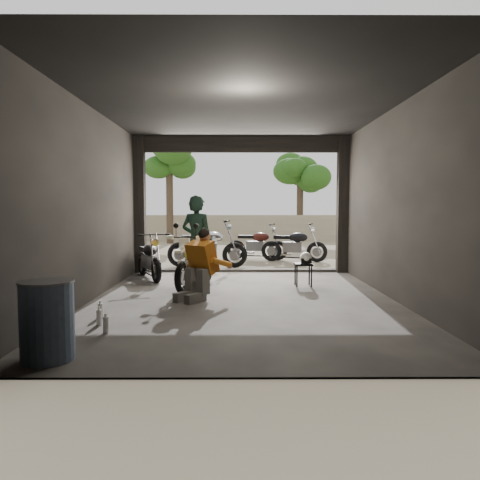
{
  "coord_description": "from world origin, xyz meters",
  "views": [
    {
      "loc": [
        -0.09,
        -7.62,
        1.55
      ],
      "look_at": [
        -0.05,
        0.6,
        0.98
      ],
      "focal_mm": 35.0,
      "sensor_mm": 36.0,
      "label": 1
    }
  ],
  "objects_px": {
    "left_bike": "(149,256)",
    "oil_drum": "(47,322)",
    "main_bike": "(195,261)",
    "outside_bike_a": "(207,244)",
    "sign_post": "(397,197)",
    "helmet": "(306,258)",
    "outside_bike_c": "(294,242)",
    "mechanic": "(197,266)",
    "stool": "(303,267)",
    "outside_bike_b": "(257,242)",
    "rider": "(197,241)"
  },
  "relations": [
    {
      "from": "left_bike",
      "to": "oil_drum",
      "type": "xyz_separation_m",
      "value": [
        0.0,
        -5.4,
        -0.1
      ]
    },
    {
      "from": "main_bike",
      "to": "outside_bike_a",
      "type": "bearing_deg",
      "value": 106.41
    },
    {
      "from": "outside_bike_a",
      "to": "sign_post",
      "type": "distance_m",
      "value": 4.78
    },
    {
      "from": "helmet",
      "to": "outside_bike_a",
      "type": "bearing_deg",
      "value": 102.74
    },
    {
      "from": "helmet",
      "to": "outside_bike_c",
      "type": "bearing_deg",
      "value": 64.18
    },
    {
      "from": "mechanic",
      "to": "helmet",
      "type": "bearing_deg",
      "value": 69.77
    },
    {
      "from": "main_bike",
      "to": "stool",
      "type": "distance_m",
      "value": 2.11
    },
    {
      "from": "outside_bike_b",
      "to": "helmet",
      "type": "bearing_deg",
      "value": -156.23
    },
    {
      "from": "outside_bike_a",
      "to": "rider",
      "type": "distance_m",
      "value": 2.86
    },
    {
      "from": "main_bike",
      "to": "outside_bike_a",
      "type": "height_order",
      "value": "outside_bike_a"
    },
    {
      "from": "outside_bike_c",
      "to": "rider",
      "type": "xyz_separation_m",
      "value": [
        -2.41,
        -4.08,
        0.34
      ]
    },
    {
      "from": "left_bike",
      "to": "outside_bike_a",
      "type": "bearing_deg",
      "value": 36.35
    },
    {
      "from": "outside_bike_b",
      "to": "helmet",
      "type": "xyz_separation_m",
      "value": [
        0.75,
        -4.81,
        0.04
      ]
    },
    {
      "from": "outside_bike_a",
      "to": "mechanic",
      "type": "distance_m",
      "value": 4.37
    },
    {
      "from": "left_bike",
      "to": "outside_bike_a",
      "type": "distance_m",
      "value": 2.31
    },
    {
      "from": "left_bike",
      "to": "helmet",
      "type": "xyz_separation_m",
      "value": [
        3.23,
        -1.03,
        0.07
      ]
    },
    {
      "from": "outside_bike_a",
      "to": "sign_post",
      "type": "relative_size",
      "value": 0.69
    },
    {
      "from": "mechanic",
      "to": "sign_post",
      "type": "bearing_deg",
      "value": 70.24
    },
    {
      "from": "outside_bike_a",
      "to": "sign_post",
      "type": "xyz_separation_m",
      "value": [
        4.38,
        -1.5,
        1.17
      ]
    },
    {
      "from": "stool",
      "to": "sign_post",
      "type": "relative_size",
      "value": 0.18
    },
    {
      "from": "rider",
      "to": "oil_drum",
      "type": "xyz_separation_m",
      "value": [
        -1.11,
        -4.58,
        -0.49
      ]
    },
    {
      "from": "outside_bike_b",
      "to": "rider",
      "type": "distance_m",
      "value": 4.82
    },
    {
      "from": "main_bike",
      "to": "sign_post",
      "type": "bearing_deg",
      "value": 37.73
    },
    {
      "from": "rider",
      "to": "outside_bike_b",
      "type": "bearing_deg",
      "value": -84.73
    },
    {
      "from": "main_bike",
      "to": "outside_bike_a",
      "type": "distance_m",
      "value": 3.19
    },
    {
      "from": "left_bike",
      "to": "oil_drum",
      "type": "bearing_deg",
      "value": -114.68
    },
    {
      "from": "left_bike",
      "to": "helmet",
      "type": "bearing_deg",
      "value": -42.42
    },
    {
      "from": "left_bike",
      "to": "helmet",
      "type": "distance_m",
      "value": 3.39
    },
    {
      "from": "outside_bike_c",
      "to": "helmet",
      "type": "distance_m",
      "value": 4.3
    },
    {
      "from": "left_bike",
      "to": "helmet",
      "type": "height_order",
      "value": "left_bike"
    },
    {
      "from": "main_bike",
      "to": "mechanic",
      "type": "distance_m",
      "value": 1.19
    },
    {
      "from": "stool",
      "to": "outside_bike_a",
      "type": "bearing_deg",
      "value": 124.59
    },
    {
      "from": "rider",
      "to": "helmet",
      "type": "xyz_separation_m",
      "value": [
        2.12,
        -0.21,
        -0.32
      ]
    },
    {
      "from": "helmet",
      "to": "sign_post",
      "type": "distance_m",
      "value": 3.01
    },
    {
      "from": "mechanic",
      "to": "sign_post",
      "type": "relative_size",
      "value": 0.44
    },
    {
      "from": "left_bike",
      "to": "outside_bike_b",
      "type": "xyz_separation_m",
      "value": [
        2.48,
        3.78,
        0.03
      ]
    },
    {
      "from": "outside_bike_a",
      "to": "left_bike",
      "type": "bearing_deg",
      "value": 156.14
    },
    {
      "from": "main_bike",
      "to": "stool",
      "type": "xyz_separation_m",
      "value": [
        2.09,
        0.18,
        -0.13
      ]
    },
    {
      "from": "stool",
      "to": "mechanic",
      "type": "bearing_deg",
      "value": -145.02
    },
    {
      "from": "main_bike",
      "to": "outside_bike_b",
      "type": "xyz_separation_m",
      "value": [
        1.38,
        4.95,
        0.01
      ]
    },
    {
      "from": "stool",
      "to": "oil_drum",
      "type": "distance_m",
      "value": 5.45
    },
    {
      "from": "sign_post",
      "to": "stool",
      "type": "bearing_deg",
      "value": -161.84
    },
    {
      "from": "main_bike",
      "to": "sign_post",
      "type": "height_order",
      "value": "sign_post"
    },
    {
      "from": "rider",
      "to": "sign_post",
      "type": "bearing_deg",
      "value": -141.09
    },
    {
      "from": "oil_drum",
      "to": "outside_bike_a",
      "type": "bearing_deg",
      "value": 81.43
    },
    {
      "from": "outside_bike_b",
      "to": "rider",
      "type": "relative_size",
      "value": 0.89
    },
    {
      "from": "outside_bike_b",
      "to": "oil_drum",
      "type": "relative_size",
      "value": 1.95
    },
    {
      "from": "rider",
      "to": "helmet",
      "type": "relative_size",
      "value": 7.31
    },
    {
      "from": "rider",
      "to": "oil_drum",
      "type": "height_order",
      "value": "rider"
    },
    {
      "from": "outside_bike_c",
      "to": "oil_drum",
      "type": "bearing_deg",
      "value": 170.74
    }
  ]
}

